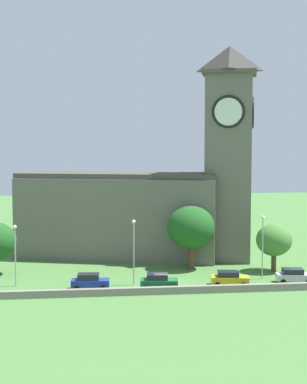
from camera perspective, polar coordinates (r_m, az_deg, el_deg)
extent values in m
plane|color=#477538|center=(85.79, -0.24, -6.28)|extent=(200.00, 200.00, 0.00)
cube|color=#666056|center=(87.27, -3.25, -2.33)|extent=(29.53, 17.23, 11.31)
cube|color=#47433C|center=(86.71, -3.27, 1.61)|extent=(29.31, 16.46, 0.70)
cube|color=#666056|center=(84.70, 7.03, 2.20)|extent=(7.68, 7.68, 25.39)
cube|color=#4F4B43|center=(85.07, 7.12, 10.94)|extent=(8.91, 8.91, 0.50)
pyramid|color=#38352F|center=(85.30, 7.13, 12.25)|extent=(8.07, 8.07, 3.42)
cylinder|color=white|center=(81.52, 7.00, 7.45)|extent=(3.86, 1.20, 3.98)
torus|color=black|center=(81.52, 7.00, 7.45)|extent=(4.27, 1.53, 4.34)
cylinder|color=white|center=(84.62, 9.24, 7.33)|extent=(1.20, 3.86, 3.98)
torus|color=black|center=(84.62, 9.24, 7.33)|extent=(1.53, 4.27, 4.34)
cube|color=gray|center=(66.95, 1.66, -9.15)|extent=(59.92, 0.70, 0.81)
cube|color=#233D9E|center=(69.16, -5.91, -8.44)|extent=(4.35, 2.11, 0.81)
cube|color=#1E232B|center=(69.01, -6.09, -7.85)|extent=(2.49, 1.74, 0.64)
cylinder|color=black|center=(70.03, -4.67, -8.60)|extent=(0.67, 0.37, 0.65)
cylinder|color=black|center=(68.32, -4.74, -8.95)|extent=(0.67, 0.37, 0.65)
cylinder|color=black|center=(70.23, -7.04, -8.58)|extent=(0.67, 0.37, 0.65)
cylinder|color=black|center=(68.52, -7.17, -8.93)|extent=(0.67, 0.37, 0.65)
cube|color=#1E6B38|center=(68.92, 0.53, -8.47)|extent=(4.36, 2.44, 0.80)
cube|color=#1E232B|center=(68.76, 0.35, -7.88)|extent=(2.52, 1.98, 0.64)
cylinder|color=black|center=(69.98, 1.69, -8.60)|extent=(0.68, 0.43, 0.64)
cylinder|color=black|center=(68.09, 1.73, -8.98)|extent=(0.68, 0.43, 0.64)
cylinder|color=black|center=(69.97, -0.64, -8.60)|extent=(0.68, 0.43, 0.64)
cylinder|color=black|center=(68.08, -0.67, -8.98)|extent=(0.68, 0.43, 0.64)
cube|color=gold|center=(71.16, 7.14, -8.11)|extent=(4.51, 2.56, 0.75)
cube|color=#1E232B|center=(70.99, 6.97, -7.58)|extent=(2.62, 2.05, 0.60)
cylinder|color=black|center=(72.32, 8.22, -8.22)|extent=(0.65, 0.44, 0.60)
cylinder|color=black|center=(70.45, 8.39, -8.57)|extent=(0.65, 0.44, 0.60)
cylinder|color=black|center=(72.07, 5.90, -8.24)|extent=(0.65, 0.44, 0.60)
cylinder|color=black|center=(70.20, 6.01, -8.60)|extent=(0.65, 0.44, 0.60)
cube|color=silver|center=(73.71, 13.01, -7.73)|extent=(4.44, 2.46, 0.77)
cube|color=#1E232B|center=(73.52, 12.86, -7.21)|extent=(2.57, 1.96, 0.61)
cylinder|color=black|center=(74.95, 13.96, -7.84)|extent=(0.66, 0.42, 0.62)
cylinder|color=black|center=(74.42, 11.78, -7.89)|extent=(0.66, 0.42, 0.62)
cylinder|color=black|center=(72.66, 12.03, -8.21)|extent=(0.66, 0.42, 0.62)
cylinder|color=#9EA0A5|center=(71.40, -12.77, -6.00)|extent=(0.14, 0.14, 6.61)
sphere|color=#F4EFCC|center=(70.82, -12.82, -3.20)|extent=(0.44, 0.44, 0.44)
cylinder|color=#9EA0A5|center=(70.23, -1.85, -5.84)|extent=(0.14, 0.14, 7.13)
sphere|color=#F4EFCC|center=(69.62, -1.86, -2.78)|extent=(0.44, 0.44, 0.44)
cylinder|color=#9EA0A5|center=(74.38, 10.14, -5.27)|extent=(0.14, 0.14, 7.22)
sphere|color=#F4EFCC|center=(73.80, 10.19, -2.34)|extent=(0.44, 0.44, 0.44)
cylinder|color=brown|center=(79.51, 3.52, -6.04)|extent=(0.86, 0.86, 3.11)
ellipsoid|color=#1E511E|center=(78.87, 3.53, -3.30)|extent=(6.12, 6.12, 5.51)
cylinder|color=brown|center=(79.21, 11.15, -6.45)|extent=(0.63, 0.63, 2.35)
ellipsoid|color=#427A33|center=(78.70, 11.19, -4.41)|extent=(4.53, 4.53, 4.08)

